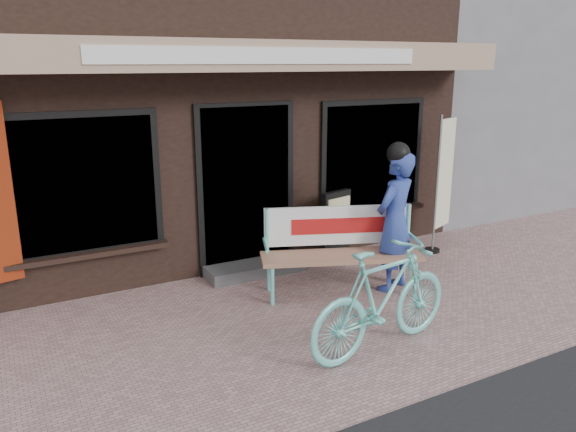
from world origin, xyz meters
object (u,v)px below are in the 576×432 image
nobori_cream (443,181)px  menu_stand (336,225)px  bench (340,243)px  person (395,219)px  bicycle (382,299)px

nobori_cream → menu_stand: 1.74m
bench → nobori_cream: (2.18, 0.63, 0.42)m
bench → person: size_ratio=1.07×
bicycle → menu_stand: (0.99, 2.33, -0.02)m
nobori_cream → menu_stand: bearing=148.3°
nobori_cream → bicycle: bearing=-163.8°
bench → bicycle: (-0.45, -1.41, -0.08)m
person → nobori_cream: (1.57, 0.88, 0.14)m
bench → person: 0.72m
person → menu_stand: size_ratio=1.82×
bicycle → person: bearing=-50.3°
person → menu_stand: person is taller
nobori_cream → bench: bearing=174.5°
bicycle → nobori_cream: 3.36m
bench → nobori_cream: size_ratio=0.97×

